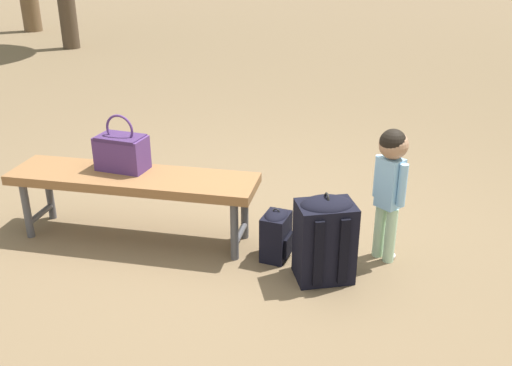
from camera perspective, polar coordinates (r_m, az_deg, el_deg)
The scene contains 6 objects.
ground_plane at distance 3.85m, azimuth -0.71°, elevation -5.30°, with size 40.00×40.00×0.00m, color brown.
park_bench at distance 3.75m, azimuth -12.12°, elevation 0.03°, with size 1.64×0.63×0.45m.
handbag at distance 3.79m, azimuth -13.19°, elevation 3.13°, with size 0.36×0.26×0.37m.
child_standing at distance 3.45m, azimuth 13.21°, elevation 0.75°, with size 0.18×0.18×0.84m.
backpack_large at distance 3.31m, azimuth 6.84°, elevation -5.27°, with size 0.37×0.33×0.54m.
backpack_small at distance 3.53m, azimuth 2.01°, elevation -5.04°, with size 0.21×0.24×0.34m.
Camera 1 is at (0.24, -3.37, 1.85)m, focal length 40.28 mm.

